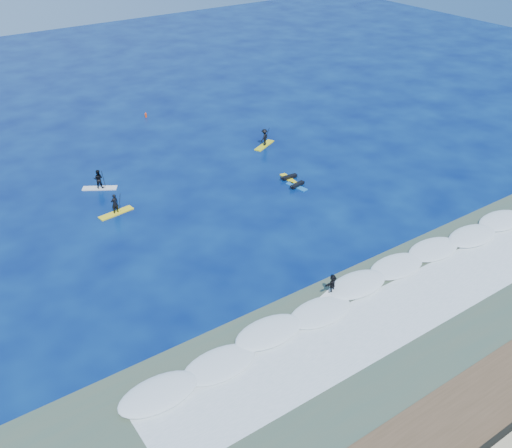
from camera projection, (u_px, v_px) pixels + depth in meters
ground at (267, 232)px, 46.49m from camera, size 160.00×160.00×0.00m
wet_sand_strip at (494, 404)px, 31.45m from camera, size 90.00×5.00×0.08m
shallow_water at (394, 328)px, 36.69m from camera, size 90.00×13.00×0.01m
breaking_wave at (351, 296)px, 39.49m from camera, size 40.00×6.00×0.30m
whitewater at (382, 319)px, 37.40m from camera, size 34.00×5.00×0.02m
sup_paddler_left at (115, 207)px, 48.64m from camera, size 3.15×1.16×2.16m
sup_paddler_center at (99, 181)px, 52.42m from camera, size 3.09×2.32×2.21m
sup_paddler_right at (264, 138)px, 60.67m from camera, size 3.14×2.08×2.19m
prone_paddler_near at (289, 178)px, 54.41m from camera, size 1.80×2.30×0.47m
prone_paddler_far at (297, 186)px, 53.02m from camera, size 1.81×2.34×0.48m
wave_surfer at (332, 284)px, 39.19m from camera, size 2.17×1.15×1.52m
marker_buoy at (146, 115)px, 68.10m from camera, size 0.28×0.28×0.68m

